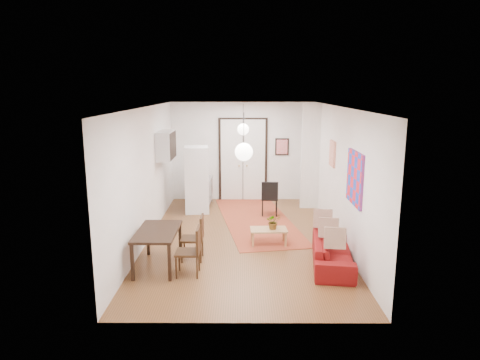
{
  "coord_description": "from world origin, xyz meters",
  "views": [
    {
      "loc": [
        -0.03,
        -9.04,
        3.29
      ],
      "look_at": [
        -0.07,
        0.43,
        1.25
      ],
      "focal_mm": 32.0,
      "sensor_mm": 36.0,
      "label": 1
    }
  ],
  "objects_px": {
    "dining_table": "(157,234)",
    "dining_chair_far": "(188,246)",
    "coffee_table": "(269,231)",
    "fridge": "(197,180)",
    "sofa": "(333,252)",
    "black_side_chair": "(269,194)",
    "dining_chair_near": "(193,233)",
    "kitchen_counter": "(202,189)"
  },
  "relations": [
    {
      "from": "coffee_table",
      "to": "dining_table",
      "type": "relative_size",
      "value": 0.61
    },
    {
      "from": "fridge",
      "to": "dining_chair_far",
      "type": "bearing_deg",
      "value": -92.12
    },
    {
      "from": "fridge",
      "to": "coffee_table",
      "type": "bearing_deg",
      "value": -60.07
    },
    {
      "from": "sofa",
      "to": "kitchen_counter",
      "type": "distance_m",
      "value": 5.04
    },
    {
      "from": "sofa",
      "to": "coffee_table",
      "type": "xyz_separation_m",
      "value": [
        -1.14,
        1.1,
        0.03
      ]
    },
    {
      "from": "dining_table",
      "to": "fridge",
      "type": "bearing_deg",
      "value": 84.47
    },
    {
      "from": "kitchen_counter",
      "to": "dining_table",
      "type": "bearing_deg",
      "value": -93.77
    },
    {
      "from": "sofa",
      "to": "kitchen_counter",
      "type": "xyz_separation_m",
      "value": [
        -2.84,
        4.16,
        0.23
      ]
    },
    {
      "from": "coffee_table",
      "to": "dining_chair_near",
      "type": "xyz_separation_m",
      "value": [
        -1.54,
        -0.75,
        0.21
      ]
    },
    {
      "from": "coffee_table",
      "to": "black_side_chair",
      "type": "relative_size",
      "value": 0.85
    },
    {
      "from": "dining_table",
      "to": "dining_chair_far",
      "type": "distance_m",
      "value": 0.67
    },
    {
      "from": "sofa",
      "to": "fridge",
      "type": "relative_size",
      "value": 1.03
    },
    {
      "from": "dining_chair_far",
      "to": "dining_chair_near",
      "type": "bearing_deg",
      "value": -179.32
    },
    {
      "from": "sofa",
      "to": "dining_chair_near",
      "type": "xyz_separation_m",
      "value": [
        -2.68,
        0.35,
        0.25
      ]
    },
    {
      "from": "kitchen_counter",
      "to": "dining_table",
      "type": "xyz_separation_m",
      "value": [
        -0.45,
        -4.25,
        0.14
      ]
    },
    {
      "from": "dining_chair_near",
      "to": "sofa",
      "type": "bearing_deg",
      "value": 83.35
    },
    {
      "from": "sofa",
      "to": "dining_table",
      "type": "xyz_separation_m",
      "value": [
        -3.28,
        -0.09,
        0.37
      ]
    },
    {
      "from": "fridge",
      "to": "black_side_chair",
      "type": "xyz_separation_m",
      "value": [
        1.94,
        -0.21,
        -0.34
      ]
    },
    {
      "from": "sofa",
      "to": "fridge",
      "type": "bearing_deg",
      "value": 47.2
    },
    {
      "from": "kitchen_counter",
      "to": "black_side_chair",
      "type": "bearing_deg",
      "value": -20.71
    },
    {
      "from": "fridge",
      "to": "dining_table",
      "type": "distance_m",
      "value": 3.71
    },
    {
      "from": "sofa",
      "to": "dining_chair_far",
      "type": "bearing_deg",
      "value": 105.53
    },
    {
      "from": "sofa",
      "to": "dining_chair_near",
      "type": "height_order",
      "value": "dining_chair_near"
    },
    {
      "from": "coffee_table",
      "to": "dining_chair_near",
      "type": "distance_m",
      "value": 1.73
    },
    {
      "from": "coffee_table",
      "to": "fridge",
      "type": "relative_size",
      "value": 0.45
    },
    {
      "from": "sofa",
      "to": "dining_table",
      "type": "height_order",
      "value": "dining_table"
    },
    {
      "from": "kitchen_counter",
      "to": "coffee_table",
      "type": "bearing_deg",
      "value": -58.83
    },
    {
      "from": "coffee_table",
      "to": "dining_chair_near",
      "type": "height_order",
      "value": "dining_chair_near"
    },
    {
      "from": "dining_chair_near",
      "to": "dining_chair_far",
      "type": "distance_m",
      "value": 0.7
    },
    {
      "from": "kitchen_counter",
      "to": "dining_chair_far",
      "type": "relative_size",
      "value": 1.2
    },
    {
      "from": "sofa",
      "to": "dining_chair_near",
      "type": "bearing_deg",
      "value": 90.67
    },
    {
      "from": "dining_chair_far",
      "to": "coffee_table",
      "type": "bearing_deg",
      "value": 133.99
    },
    {
      "from": "dining_table",
      "to": "dining_chair_near",
      "type": "xyz_separation_m",
      "value": [
        0.6,
        0.44,
        -0.13
      ]
    },
    {
      "from": "coffee_table",
      "to": "dining_table",
      "type": "bearing_deg",
      "value": -150.94
    },
    {
      "from": "kitchen_counter",
      "to": "dining_chair_near",
      "type": "distance_m",
      "value": 3.82
    },
    {
      "from": "dining_table",
      "to": "black_side_chair",
      "type": "distance_m",
      "value": 4.16
    },
    {
      "from": "coffee_table",
      "to": "fridge",
      "type": "height_order",
      "value": "fridge"
    },
    {
      "from": "fridge",
      "to": "sofa",
      "type": "bearing_deg",
      "value": -56.45
    },
    {
      "from": "sofa",
      "to": "fridge",
      "type": "xyz_separation_m",
      "value": [
        -2.93,
        3.59,
        0.62
      ]
    },
    {
      "from": "sofa",
      "to": "coffee_table",
      "type": "relative_size",
      "value": 2.3
    },
    {
      "from": "dining_table",
      "to": "kitchen_counter",
      "type": "bearing_deg",
      "value": 84.0
    },
    {
      "from": "kitchen_counter",
      "to": "fridge",
      "type": "relative_size",
      "value": 0.6
    }
  ]
}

